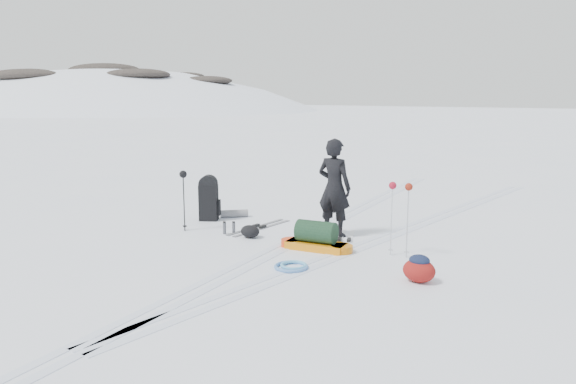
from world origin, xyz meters
name	(u,v)px	position (x,y,z in m)	size (l,w,h in m)	color
ground	(288,244)	(0.00, 0.00, 0.00)	(200.00, 200.00, 0.00)	white
ski_tracks	(339,238)	(0.61, 0.88, 0.00)	(3.38, 17.97, 0.01)	silver
skier	(334,188)	(0.42, 1.01, 0.95)	(0.69, 0.45, 1.90)	black
pulk_sled	(316,239)	(0.61, -0.03, 0.20)	(1.39, 0.56, 0.52)	orange
expedition_rucksack	(212,199)	(-2.47, 0.82, 0.46)	(0.80, 1.02, 0.99)	black
ski_poles_black	(183,182)	(-2.33, -0.22, 1.00)	(0.15, 0.15, 1.23)	black
ski_poles_silver	(400,195)	(2.00, 0.35, 1.07)	(0.41, 0.14, 1.28)	silver
touring_skis_grey	(259,227)	(-1.17, 0.75, 0.01)	(0.41, 1.77, 0.06)	gray
touring_skis_white	(344,241)	(0.80, 0.71, 0.01)	(0.86, 1.76, 0.07)	silver
rope_coil	(292,266)	(0.81, -1.18, 0.03)	(0.64, 0.64, 0.07)	#5185C5
small_daypack	(419,269)	(2.74, -0.75, 0.20)	(0.49, 0.37, 0.42)	maroon
thermos_pair	(229,228)	(-1.41, 0.05, 0.12)	(0.18, 0.24, 0.25)	#525359
stuff_sack	(250,231)	(-0.87, 0.02, 0.12)	(0.43, 0.35, 0.24)	black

